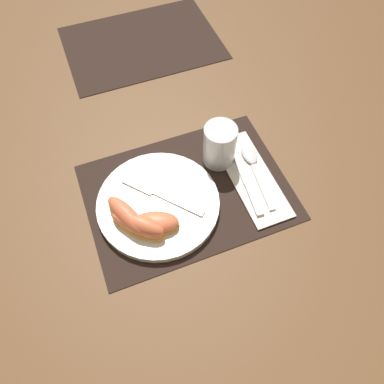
{
  "coord_description": "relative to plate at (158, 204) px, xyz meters",
  "views": [
    {
      "loc": [
        -0.15,
        -0.41,
        0.71
      ],
      "look_at": [
        0.0,
        -0.02,
        0.02
      ],
      "focal_mm": 35.0,
      "sensor_mm": 36.0,
      "label": 1
    }
  ],
  "objects": [
    {
      "name": "citrus_wedge_2",
      "position": [
        -0.05,
        -0.05,
        0.03
      ],
      "size": [
        0.1,
        0.1,
        0.04
      ],
      "color": "#F7C656",
      "rests_on": "plate"
    },
    {
      "name": "fork",
      "position": [
        0.0,
        0.02,
        0.01
      ],
      "size": [
        0.14,
        0.16,
        0.0
      ],
      "color": "silver",
      "rests_on": "plate"
    },
    {
      "name": "ground_plane",
      "position": [
        0.07,
        0.01,
        -0.01
      ],
      "size": [
        3.0,
        3.0,
        0.0
      ],
      "primitive_type": "plane",
      "color": "brown"
    },
    {
      "name": "napkin",
      "position": [
        0.22,
        -0.01,
        -0.01
      ],
      "size": [
        0.09,
        0.25,
        0.0
      ],
      "color": "white",
      "rests_on": "placemat"
    },
    {
      "name": "plate",
      "position": [
        0.0,
        0.0,
        0.0
      ],
      "size": [
        0.27,
        0.27,
        0.02
      ],
      "color": "white",
      "rests_on": "placemat"
    },
    {
      "name": "placemat_far",
      "position": [
        0.13,
        0.55,
        -0.01
      ],
      "size": [
        0.45,
        0.32,
        0.0
      ],
      "color": "black",
      "rests_on": "ground_plane"
    },
    {
      "name": "spoon",
      "position": [
        0.24,
        0.03,
        -0.0
      ],
      "size": [
        0.05,
        0.19,
        0.01
      ],
      "color": "silver",
      "rests_on": "napkin"
    },
    {
      "name": "citrus_wedge_0",
      "position": [
        -0.07,
        -0.02,
        0.03
      ],
      "size": [
        0.08,
        0.13,
        0.04
      ],
      "color": "#F7C656",
      "rests_on": "plate"
    },
    {
      "name": "juice_glass",
      "position": [
        0.17,
        0.07,
        0.04
      ],
      "size": [
        0.07,
        0.07,
        0.1
      ],
      "color": "silver",
      "rests_on": "placemat"
    },
    {
      "name": "placemat",
      "position": [
        0.07,
        0.01,
        -0.01
      ],
      "size": [
        0.45,
        0.32,
        0.0
      ],
      "color": "black",
      "rests_on": "ground_plane"
    },
    {
      "name": "citrus_wedge_3",
      "position": [
        -0.02,
        -0.05,
        0.02
      ],
      "size": [
        0.11,
        0.08,
        0.03
      ],
      "color": "#F7C656",
      "rests_on": "plate"
    },
    {
      "name": "citrus_wedge_1",
      "position": [
        -0.06,
        -0.05,
        0.02
      ],
      "size": [
        0.11,
        0.12,
        0.04
      ],
      "color": "#F7C656",
      "rests_on": "plate"
    },
    {
      "name": "knife",
      "position": [
        0.21,
        -0.01,
        -0.0
      ],
      "size": [
        0.04,
        0.21,
        0.01
      ],
      "color": "silver",
      "rests_on": "napkin"
    }
  ]
}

